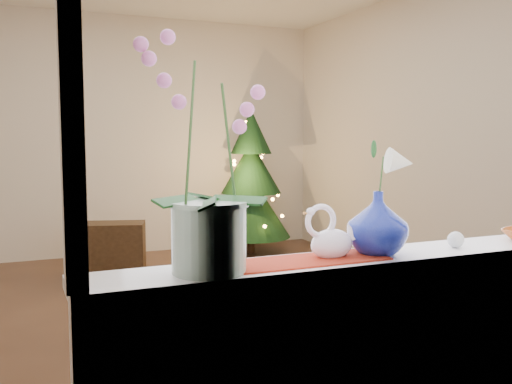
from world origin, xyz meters
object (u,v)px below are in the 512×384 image
orchid_pot (208,154)px  paperweight (456,240)px  blue_vase (378,218)px  xmas_tree (251,182)px  swan (332,232)px  side_table (108,250)px

orchid_pot → paperweight: (1.00, 0.00, -0.34)m
blue_vase → xmas_tree: bearing=73.1°
orchid_pot → xmas_tree: orchid_pot is taller
swan → paperweight: (0.53, -0.03, -0.06)m
orchid_pot → paperweight: 1.05m
swan → blue_vase: (0.19, -0.01, 0.04)m
paperweight → xmas_tree: bearing=77.4°
swan → side_table: 3.90m
swan → side_table: (-0.20, 3.82, -0.75)m
orchid_pot → blue_vase: orchid_pot is taller
xmas_tree → side_table: 1.86m
paperweight → xmas_tree: (0.97, 4.34, -0.12)m
orchid_pot → paperweight: bearing=0.2°
blue_vase → xmas_tree: 4.52m
paperweight → xmas_tree: xmas_tree is taller
blue_vase → paperweight: (0.35, -0.02, -0.10)m
paperweight → side_table: bearing=100.8°
blue_vase → side_table: blue_vase is taller
orchid_pot → blue_vase: 0.69m
swan → xmas_tree: 4.57m
swan → xmas_tree: bearing=90.0°
blue_vase → paperweight: bearing=-3.0°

